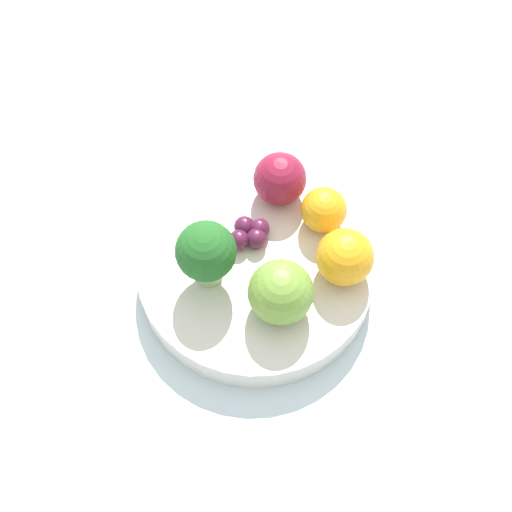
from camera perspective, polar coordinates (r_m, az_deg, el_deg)
ground_plane at (r=0.65m, az=-0.00°, el=-2.54°), size 6.00×6.00×0.00m
table_surface at (r=0.65m, az=-0.00°, el=-2.15°), size 1.20×1.20×0.02m
bowl at (r=0.62m, az=-0.00°, el=-1.12°), size 0.21×0.21×0.03m
broccoli at (r=0.57m, az=-4.01°, el=0.23°), size 0.05×0.05×0.07m
apple_red at (r=0.63m, az=1.92°, el=6.19°), size 0.05×0.05×0.05m
apple_green at (r=0.57m, az=1.99°, el=-2.91°), size 0.05×0.05×0.05m
orange_front at (r=0.59m, az=7.13°, el=-0.09°), size 0.05×0.05×0.05m
orange_back at (r=0.61m, az=5.44°, el=3.71°), size 0.04×0.04×0.04m
grape_cluster at (r=0.61m, az=-0.42°, el=1.89°), size 0.03×0.03×0.02m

